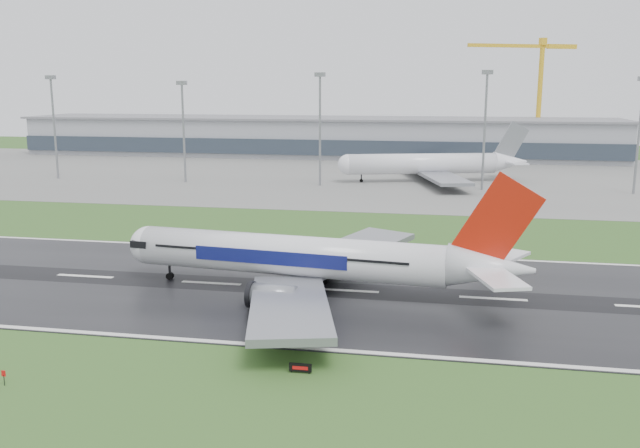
# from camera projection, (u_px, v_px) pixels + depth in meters

# --- Properties ---
(ground) EXTENTS (520.00, 520.00, 0.00)m
(ground) POSITION_uv_depth(u_px,v_px,m) (85.00, 277.00, 101.50)
(ground) COLOR #2B521E
(ground) RESTS_ON ground
(runway) EXTENTS (400.00, 45.00, 0.10)m
(runway) POSITION_uv_depth(u_px,v_px,m) (85.00, 276.00, 101.49)
(runway) COLOR black
(runway) RESTS_ON ground
(apron) EXTENTS (400.00, 130.00, 0.08)m
(apron) POSITION_uv_depth(u_px,v_px,m) (282.00, 173.00, 221.88)
(apron) COLOR slate
(apron) RESTS_ON ground
(terminal) EXTENTS (240.00, 36.00, 15.00)m
(terminal) POSITION_uv_depth(u_px,v_px,m) (316.00, 137.00, 278.17)
(terminal) COLOR gray
(terminal) RESTS_ON ground
(main_airliner) EXTENTS (63.03, 60.60, 16.99)m
(main_airliner) POSITION_uv_depth(u_px,v_px,m) (317.00, 233.00, 91.74)
(main_airliner) COLOR white
(main_airliner) RESTS_ON runway
(parked_airliner) EXTENTS (71.77, 68.98, 17.29)m
(parked_airliner) POSITION_uv_depth(u_px,v_px,m) (430.00, 153.00, 201.23)
(parked_airliner) COLOR white
(parked_airliner) RESTS_ON apron
(tower_crane) EXTENTS (44.67, 22.18, 47.03)m
(tower_crane) POSITION_uv_depth(u_px,v_px,m) (539.00, 98.00, 273.31)
(tower_crane) COLOR gold
(tower_crane) RESTS_ON ground
(runway_sign) EXTENTS (2.31, 0.42, 1.04)m
(runway_sign) POSITION_uv_depth(u_px,v_px,m) (300.00, 368.00, 67.26)
(runway_sign) COLOR black
(runway_sign) RESTS_ON ground
(floodmast_1) EXTENTS (0.64, 0.64, 30.36)m
(floodmast_1) POSITION_uv_depth(u_px,v_px,m) (55.00, 130.00, 206.49)
(floodmast_1) COLOR gray
(floodmast_1) RESTS_ON ground
(floodmast_2) EXTENTS (0.64, 0.64, 28.66)m
(floodmast_2) POSITION_uv_depth(u_px,v_px,m) (184.00, 134.00, 199.15)
(floodmast_2) COLOR gray
(floodmast_2) RESTS_ON ground
(floodmast_3) EXTENTS (0.64, 0.64, 30.91)m
(floodmast_3) POSITION_uv_depth(u_px,v_px,m) (320.00, 132.00, 191.56)
(floodmast_3) COLOR gray
(floodmast_3) RESTS_ON ground
(floodmast_4) EXTENTS (0.64, 0.64, 31.40)m
(floodmast_4) POSITION_uv_depth(u_px,v_px,m) (484.00, 133.00, 183.33)
(floodmast_4) COLOR gray
(floodmast_4) RESTS_ON ground
(floodmast_5) EXTENTS (0.64, 0.64, 29.60)m
(floodmast_5) POSITION_uv_depth(u_px,v_px,m) (639.00, 139.00, 176.44)
(floodmast_5) COLOR gray
(floodmast_5) RESTS_ON ground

